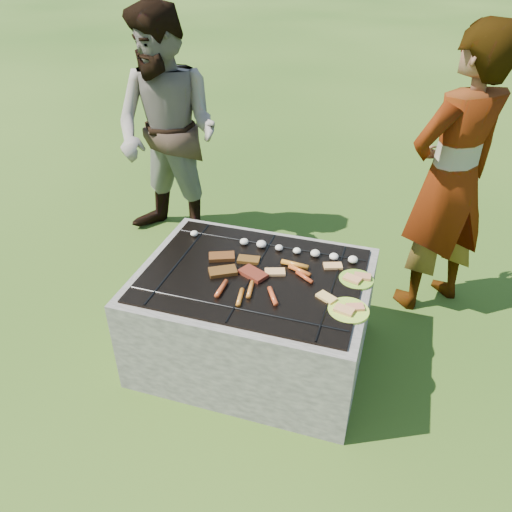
{
  "coord_description": "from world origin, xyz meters",
  "views": [
    {
      "loc": [
        0.71,
        -2.18,
        2.23
      ],
      "look_at": [
        0.0,
        0.05,
        0.7
      ],
      "focal_mm": 35.0,
      "sensor_mm": 36.0,
      "label": 1
    }
  ],
  "objects": [
    {
      "name": "fire_pit",
      "position": [
        0.0,
        0.0,
        0.28
      ],
      "size": [
        1.3,
        1.0,
        0.62
      ],
      "color": "#9D968B",
      "rests_on": "ground"
    },
    {
      "name": "sausages",
      "position": [
        0.12,
        -0.06,
        0.63
      ],
      "size": [
        0.47,
        0.47,
        0.03
      ],
      "color": "orange",
      "rests_on": "fire_pit"
    },
    {
      "name": "pork_slabs",
      "position": [
        -0.11,
        0.03,
        0.62
      ],
      "size": [
        0.41,
        0.29,
        0.02
      ],
      "color": "#944E1A",
      "rests_on": "fire_pit"
    },
    {
      "name": "plate_far",
      "position": [
        0.56,
        0.13,
        0.61
      ],
      "size": [
        0.21,
        0.21,
        0.03
      ],
      "color": "#B3CE31",
      "rests_on": "fire_pit"
    },
    {
      "name": "mushrooms",
      "position": [
        0.13,
        0.28,
        0.63
      ],
      "size": [
        1.05,
        0.06,
        0.04
      ],
      "color": "beige",
      "rests_on": "fire_pit"
    },
    {
      "name": "lawn",
      "position": [
        0.0,
        0.0,
        0.0
      ],
      "size": [
        60.0,
        60.0,
        0.0
      ],
      "primitive_type": "plane",
      "color": "#204411",
      "rests_on": "ground"
    },
    {
      "name": "cook",
      "position": [
        1.0,
        0.91,
        0.93
      ],
      "size": [
        0.8,
        0.79,
        1.86
      ],
      "primitive_type": "imported",
      "rotation": [
        0.0,
        0.0,
        3.88
      ],
      "color": "gray",
      "rests_on": "ground"
    },
    {
      "name": "bystander",
      "position": [
        -1.07,
        1.16,
        0.92
      ],
      "size": [
        1.02,
        0.86,
        1.85
      ],
      "primitive_type": "imported",
      "rotation": [
        0.0,
        0.0,
        -0.2
      ],
      "color": "#A69A8B",
      "rests_on": "ground"
    },
    {
      "name": "plate_near",
      "position": [
        0.56,
        -0.16,
        0.61
      ],
      "size": [
        0.24,
        0.24,
        0.03
      ],
      "color": "yellow",
      "rests_on": "fire_pit"
    },
    {
      "name": "bread_on_grate",
      "position": [
        0.3,
        0.05,
        0.62
      ],
      "size": [
        0.44,
        0.4,
        0.02
      ],
      "color": "#EAA877",
      "rests_on": "fire_pit"
    }
  ]
}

